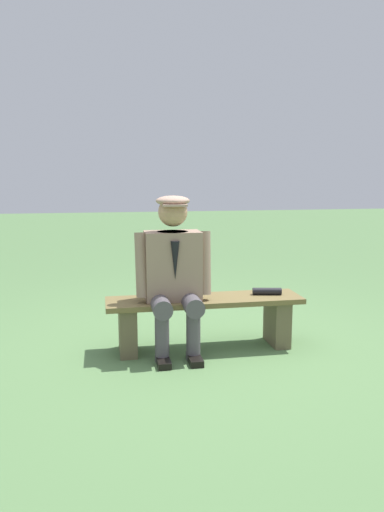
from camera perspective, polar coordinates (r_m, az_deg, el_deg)
ground_plane at (r=4.22m, az=1.42°, el=-10.44°), size 30.00×30.00×0.00m
bench at (r=4.13m, az=1.43°, el=-6.72°), size 1.60×0.39×0.43m
seated_man at (r=3.94m, az=-2.10°, el=-1.53°), size 0.61×0.55×1.26m
rolled_magazine at (r=4.24m, az=8.55°, el=-4.00°), size 0.25×0.10×0.06m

